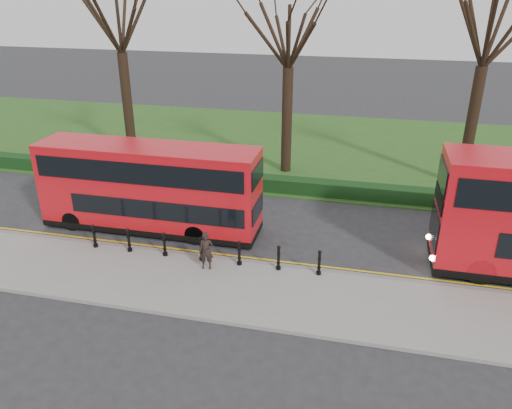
# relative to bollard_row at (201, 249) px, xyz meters

# --- Properties ---
(ground) EXTENTS (120.00, 120.00, 0.00)m
(ground) POSITION_rel_bollard_row_xyz_m (-0.55, 1.35, -0.65)
(ground) COLOR #28282B
(ground) RESTS_ON ground
(pavement) EXTENTS (60.00, 4.00, 0.15)m
(pavement) POSITION_rel_bollard_row_xyz_m (-0.55, -1.65, -0.58)
(pavement) COLOR gray
(pavement) RESTS_ON ground
(kerb) EXTENTS (60.00, 0.25, 0.16)m
(kerb) POSITION_rel_bollard_row_xyz_m (-0.55, 0.35, -0.58)
(kerb) COLOR slate
(kerb) RESTS_ON ground
(grass_verge) EXTENTS (60.00, 18.00, 0.06)m
(grass_verge) POSITION_rel_bollard_row_xyz_m (-0.55, 16.35, -0.62)
(grass_verge) COLOR #2A501A
(grass_verge) RESTS_ON ground
(hedge) EXTENTS (60.00, 0.90, 0.80)m
(hedge) POSITION_rel_bollard_row_xyz_m (-0.55, 8.15, -0.25)
(hedge) COLOR black
(hedge) RESTS_ON ground
(yellow_line_outer) EXTENTS (60.00, 0.10, 0.01)m
(yellow_line_outer) POSITION_rel_bollard_row_xyz_m (-0.55, 0.65, -0.64)
(yellow_line_outer) COLOR yellow
(yellow_line_outer) RESTS_ON ground
(yellow_line_inner) EXTENTS (60.00, 0.10, 0.01)m
(yellow_line_inner) POSITION_rel_bollard_row_xyz_m (-0.55, 0.85, -0.64)
(yellow_line_inner) COLOR yellow
(yellow_line_inner) RESTS_ON ground
(tree_left) EXTENTS (7.73, 7.73, 12.09)m
(tree_left) POSITION_rel_bollard_row_xyz_m (-8.55, 11.35, 8.14)
(tree_left) COLOR black
(tree_left) RESTS_ON ground
(tree_mid) EXTENTS (7.14, 7.14, 11.16)m
(tree_mid) POSITION_rel_bollard_row_xyz_m (1.45, 11.35, 7.46)
(tree_mid) COLOR black
(tree_mid) RESTS_ON ground
(tree_right) EXTENTS (7.62, 7.62, 11.90)m
(tree_right) POSITION_rel_bollard_row_xyz_m (11.45, 11.35, 8.00)
(tree_right) COLOR black
(tree_right) RESTS_ON ground
(bollard_row) EXTENTS (9.69, 0.15, 1.00)m
(bollard_row) POSITION_rel_bollard_row_xyz_m (0.00, 0.00, 0.00)
(bollard_row) COLOR black
(bollard_row) RESTS_ON pavement
(bus_lead) EXTENTS (10.01, 2.30, 3.98)m
(bus_lead) POSITION_rel_bollard_row_xyz_m (-3.24, 2.47, 1.35)
(bus_lead) COLOR red
(bus_lead) RESTS_ON ground
(pedestrian) EXTENTS (0.63, 0.49, 1.55)m
(pedestrian) POSITION_rel_bollard_row_xyz_m (0.41, -0.57, 0.28)
(pedestrian) COLOR black
(pedestrian) RESTS_ON pavement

